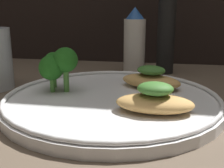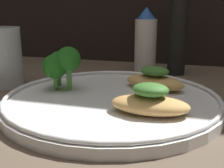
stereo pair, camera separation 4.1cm
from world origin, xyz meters
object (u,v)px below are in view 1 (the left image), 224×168
broccoli_bunch (57,64)px  sauce_bottle (134,42)px  plate (112,100)px  pepper_grinder (166,33)px

broccoli_bunch → sauce_bottle: size_ratio=0.48×
plate → broccoli_bunch: bearing=168.5°
plate → broccoli_bunch: broccoli_bunch is taller
broccoli_bunch → pepper_grinder: size_ratio=0.37×
plate → sauce_bottle: sauce_bottle is taller
broccoli_bunch → sauce_bottle: (9.68, 22.32, 1.16)cm
sauce_bottle → broccoli_bunch: bearing=-113.5°
sauce_bottle → plate: bearing=-91.9°
sauce_bottle → pepper_grinder: (6.86, 0.00, 1.96)cm
sauce_bottle → pepper_grinder: 7.13cm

